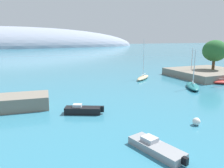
{
  "coord_description": "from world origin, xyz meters",
  "views": [
    {
      "loc": [
        -16.66,
        -5.51,
        9.75
      ],
      "look_at": [
        -3.35,
        25.87,
        2.36
      ],
      "focal_mm": 34.54,
      "sensor_mm": 36.0,
      "label": 1
    }
  ],
  "objects_px": {
    "sailboat_sand_outer_mooring": "(143,77)",
    "mooring_buoy_white": "(196,121)",
    "sailboat_white_end_of_line": "(191,75)",
    "tree_clump_shore": "(215,51)",
    "sailboat_teal_near_shore": "(193,86)",
    "motorboat_black_alongside_breakwater": "(83,110)",
    "motorboat_grey_foreground": "(156,148)"
  },
  "relations": [
    {
      "from": "motorboat_black_alongside_breakwater",
      "to": "mooring_buoy_white",
      "type": "height_order",
      "value": "motorboat_black_alongside_breakwater"
    },
    {
      "from": "motorboat_black_alongside_breakwater",
      "to": "sailboat_teal_near_shore",
      "type": "bearing_deg",
      "value": -141.92
    },
    {
      "from": "tree_clump_shore",
      "to": "sailboat_white_end_of_line",
      "type": "distance_m",
      "value": 8.32
    },
    {
      "from": "tree_clump_shore",
      "to": "sailboat_sand_outer_mooring",
      "type": "bearing_deg",
      "value": 169.4
    },
    {
      "from": "sailboat_sand_outer_mooring",
      "to": "motorboat_black_alongside_breakwater",
      "type": "height_order",
      "value": "sailboat_sand_outer_mooring"
    },
    {
      "from": "sailboat_teal_near_shore",
      "to": "sailboat_sand_outer_mooring",
      "type": "distance_m",
      "value": 12.6
    },
    {
      "from": "tree_clump_shore",
      "to": "motorboat_black_alongside_breakwater",
      "type": "bearing_deg",
      "value": -159.84
    },
    {
      "from": "sailboat_sand_outer_mooring",
      "to": "motorboat_black_alongside_breakwater",
      "type": "bearing_deg",
      "value": 1.02
    },
    {
      "from": "sailboat_teal_near_shore",
      "to": "sailboat_white_end_of_line",
      "type": "height_order",
      "value": "sailboat_teal_near_shore"
    },
    {
      "from": "motorboat_black_alongside_breakwater",
      "to": "mooring_buoy_white",
      "type": "distance_m",
      "value": 13.9
    },
    {
      "from": "sailboat_teal_near_shore",
      "to": "sailboat_sand_outer_mooring",
      "type": "relative_size",
      "value": 0.81
    },
    {
      "from": "tree_clump_shore",
      "to": "sailboat_white_end_of_line",
      "type": "bearing_deg",
      "value": 164.02
    },
    {
      "from": "tree_clump_shore",
      "to": "sailboat_sand_outer_mooring",
      "type": "xyz_separation_m",
      "value": [
        -18.48,
        3.46,
        -6.0
      ]
    },
    {
      "from": "sailboat_teal_near_shore",
      "to": "motorboat_black_alongside_breakwater",
      "type": "bearing_deg",
      "value": 136.93
    },
    {
      "from": "sailboat_sand_outer_mooring",
      "to": "mooring_buoy_white",
      "type": "relative_size",
      "value": 10.63
    },
    {
      "from": "tree_clump_shore",
      "to": "sailboat_teal_near_shore",
      "type": "distance_m",
      "value": 17.75
    },
    {
      "from": "tree_clump_shore",
      "to": "mooring_buoy_white",
      "type": "height_order",
      "value": "tree_clump_shore"
    },
    {
      "from": "sailboat_sand_outer_mooring",
      "to": "mooring_buoy_white",
      "type": "xyz_separation_m",
      "value": [
        -8.71,
        -26.13,
        -0.03
      ]
    },
    {
      "from": "tree_clump_shore",
      "to": "motorboat_grey_foreground",
      "type": "height_order",
      "value": "tree_clump_shore"
    },
    {
      "from": "sailboat_teal_near_shore",
      "to": "mooring_buoy_white",
      "type": "xyz_separation_m",
      "value": [
        -12.78,
        -14.21,
        -0.05
      ]
    },
    {
      "from": "sailboat_sand_outer_mooring",
      "to": "motorboat_black_alongside_breakwater",
      "type": "relative_size",
      "value": 1.86
    },
    {
      "from": "sailboat_teal_near_shore",
      "to": "motorboat_black_alongside_breakwater",
      "type": "relative_size",
      "value": 1.5
    },
    {
      "from": "tree_clump_shore",
      "to": "sailboat_teal_near_shore",
      "type": "bearing_deg",
      "value": -149.58
    },
    {
      "from": "sailboat_sand_outer_mooring",
      "to": "motorboat_black_alongside_breakwater",
      "type": "distance_m",
      "value": 26.17
    },
    {
      "from": "sailboat_teal_near_shore",
      "to": "motorboat_grey_foreground",
      "type": "bearing_deg",
      "value": 164.24
    },
    {
      "from": "sailboat_teal_near_shore",
      "to": "mooring_buoy_white",
      "type": "bearing_deg",
      "value": 171.88
    },
    {
      "from": "sailboat_white_end_of_line",
      "to": "sailboat_sand_outer_mooring",
      "type": "bearing_deg",
      "value": 105.28
    },
    {
      "from": "sailboat_teal_near_shore",
      "to": "sailboat_sand_outer_mooring",
      "type": "bearing_deg",
      "value": 52.67
    },
    {
      "from": "motorboat_black_alongside_breakwater",
      "to": "sailboat_white_end_of_line",
      "type": "bearing_deg",
      "value": -129.35
    },
    {
      "from": "sailboat_white_end_of_line",
      "to": "mooring_buoy_white",
      "type": "xyz_separation_m",
      "value": [
        -21.56,
        -24.29,
        -0.12
      ]
    },
    {
      "from": "mooring_buoy_white",
      "to": "sailboat_teal_near_shore",
      "type": "bearing_deg",
      "value": 48.04
    },
    {
      "from": "sailboat_sand_outer_mooring",
      "to": "sailboat_white_end_of_line",
      "type": "xyz_separation_m",
      "value": [
        12.85,
        -1.85,
        0.09
      ]
    }
  ]
}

